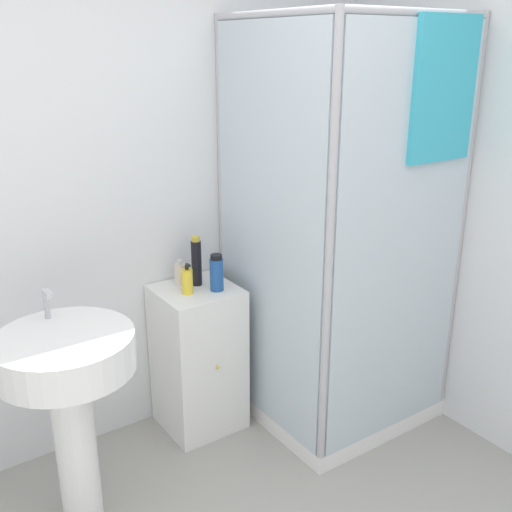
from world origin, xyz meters
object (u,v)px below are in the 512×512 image
at_px(shampoo_bottle_blue, 217,273).
at_px(lotion_bottle_white, 180,274).
at_px(sink, 69,383).
at_px(soap_dispenser, 187,281).
at_px(shampoo_bottle_tall_black, 196,262).

height_order(shampoo_bottle_blue, lotion_bottle_white, shampoo_bottle_blue).
height_order(sink, soap_dispenser, sink).
relative_size(sink, shampoo_bottle_tall_black, 3.93).
distance_m(shampoo_bottle_blue, lotion_bottle_white, 0.21).
distance_m(soap_dispenser, shampoo_bottle_tall_black, 0.13).
xyz_separation_m(shampoo_bottle_tall_black, lotion_bottle_white, (-0.07, 0.06, -0.07)).
xyz_separation_m(sink, lotion_bottle_white, (0.73, 0.43, 0.17)).
height_order(soap_dispenser, shampoo_bottle_tall_black, shampoo_bottle_tall_black).
bearing_deg(sink, shampoo_bottle_tall_black, 24.73).
height_order(soap_dispenser, shampoo_bottle_blue, shampoo_bottle_blue).
bearing_deg(shampoo_bottle_tall_black, lotion_bottle_white, 137.43).
distance_m(shampoo_bottle_tall_black, shampoo_bottle_blue, 0.13).
relative_size(shampoo_bottle_tall_black, shampoo_bottle_blue, 1.38).
bearing_deg(shampoo_bottle_blue, soap_dispenser, 162.73).
bearing_deg(sink, lotion_bottle_white, 30.30).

